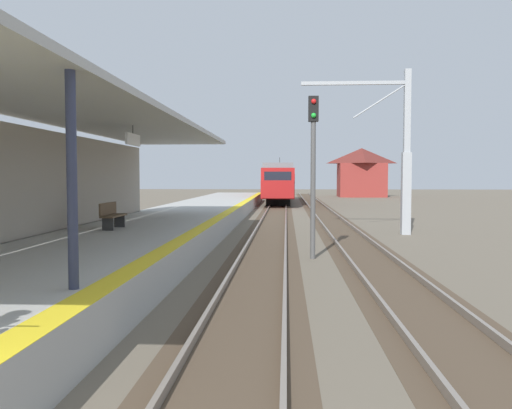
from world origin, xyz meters
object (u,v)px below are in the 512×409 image
Objects in this scene: rail_signal_post at (313,160)px; catenary_pylon_far_side at (400,156)px; platform_bench at (112,215)px; distant_trackside_house at (362,172)px; approaching_train at (279,181)px.

catenary_pylon_far_side is at bearing 60.18° from rail_signal_post.
rail_signal_post is at bearing -3.09° from platform_bench.
platform_bench is at bearing -106.45° from distant_trackside_house.
platform_bench is at bearing -147.01° from catenary_pylon_far_side.
distant_trackside_house reaches higher than platform_bench.
catenary_pylon_far_side reaches higher than rail_signal_post.
rail_signal_post reaches higher than platform_bench.
approaching_train is at bearing -122.81° from distant_trackside_house.
catenary_pylon_far_side is (5.89, -29.62, 1.43)m from approaching_train.
approaching_train is 37.12m from platform_bench.
approaching_train is 12.25× the size of platform_bench.
rail_signal_post is 0.79× the size of distant_trackside_house.
approaching_train reaches higher than platform_bench.
rail_signal_post is 6.95m from platform_bench.
distant_trackside_house is (10.60, 16.44, 1.16)m from approaching_train.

